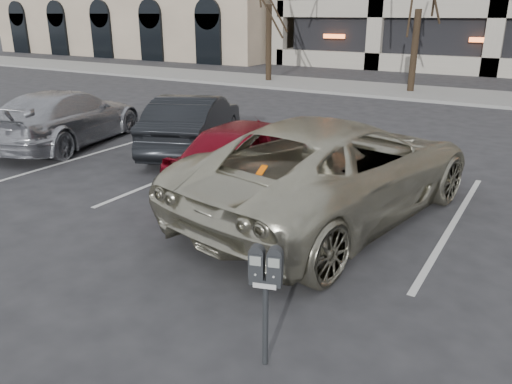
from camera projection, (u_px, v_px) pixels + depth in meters
ground at (316, 259)px, 7.01m from camera, size 140.00×140.00×0.00m
sidewalk at (486, 98)px, 19.85m from camera, size 80.00×4.00×0.12m
stall_lines at (300, 193)px, 9.54m from camera, size 16.90×5.20×0.00m
parking_meter at (266, 278)px, 4.59m from camera, size 0.34×0.21×1.25m
suv_silver at (334, 167)px, 8.29m from camera, size 3.79×6.40×1.67m
car_red at (253, 152)px, 9.72m from camera, size 1.66×4.11×1.40m
car_dark at (194, 123)px, 12.26m from camera, size 2.97×4.50×1.40m
car_silver at (67, 117)px, 12.91m from camera, size 3.17×5.23×1.42m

